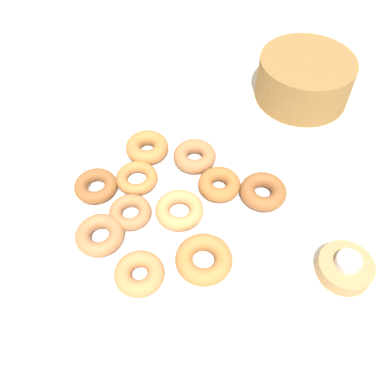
% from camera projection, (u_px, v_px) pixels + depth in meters
% --- Properties ---
extents(ground_plane, '(2.40, 2.40, 0.00)m').
position_uv_depth(ground_plane, '(180.00, 215.00, 0.78)').
color(ground_plane, beige).
extents(donut_plate, '(0.36, 0.36, 0.01)m').
position_uv_depth(donut_plate, '(180.00, 212.00, 0.78)').
color(donut_plate, silver).
rests_on(donut_plate, ground_plane).
extents(donut_0, '(0.10, 0.10, 0.02)m').
position_uv_depth(donut_0, '(137.00, 178.00, 0.81)').
color(donut_0, '#BC7A3D').
rests_on(donut_0, donut_plate).
extents(donut_1, '(0.10, 0.10, 0.03)m').
position_uv_depth(donut_1, '(139.00, 273.00, 0.68)').
color(donut_1, '#C6844C').
rests_on(donut_1, donut_plate).
extents(donut_2, '(0.13, 0.13, 0.03)m').
position_uv_depth(donut_2, '(204.00, 259.00, 0.69)').
color(donut_2, '#BC7A3D').
rests_on(donut_2, donut_plate).
extents(donut_3, '(0.12, 0.12, 0.03)m').
position_uv_depth(donut_3, '(179.00, 210.00, 0.76)').
color(donut_3, tan).
rests_on(donut_3, donut_plate).
extents(donut_4, '(0.11, 0.11, 0.03)m').
position_uv_depth(donut_4, '(195.00, 156.00, 0.84)').
color(donut_4, '#B27547').
rests_on(donut_4, donut_plate).
extents(donut_5, '(0.10, 0.10, 0.03)m').
position_uv_depth(donut_5, '(263.00, 191.00, 0.78)').
color(donut_5, '#995B2D').
rests_on(donut_5, donut_plate).
extents(donut_6, '(0.11, 0.11, 0.03)m').
position_uv_depth(donut_6, '(100.00, 235.00, 0.73)').
color(donut_6, '#B27547').
rests_on(donut_6, donut_plate).
extents(donut_7, '(0.08, 0.08, 0.02)m').
position_uv_depth(donut_7, '(96.00, 186.00, 0.79)').
color(donut_7, '#995B2D').
rests_on(donut_7, donut_plate).
extents(donut_8, '(0.10, 0.10, 0.03)m').
position_uv_depth(donut_8, '(219.00, 184.00, 0.79)').
color(donut_8, '#AD6B33').
rests_on(donut_8, donut_plate).
extents(donut_9, '(0.10, 0.10, 0.03)m').
position_uv_depth(donut_9, '(147.00, 147.00, 0.85)').
color(donut_9, '#BC7A3D').
rests_on(donut_9, donut_plate).
extents(donut_10, '(0.08, 0.08, 0.02)m').
position_uv_depth(donut_10, '(130.00, 212.00, 0.76)').
color(donut_10, '#B27547').
rests_on(donut_10, donut_plate).
extents(candle_holder, '(0.09, 0.09, 0.03)m').
position_uv_depth(candle_holder, '(345.00, 268.00, 0.70)').
color(candle_holder, tan).
rests_on(candle_holder, ground_plane).
extents(tealight, '(0.04, 0.04, 0.01)m').
position_uv_depth(tealight, '(348.00, 262.00, 0.68)').
color(tealight, silver).
rests_on(tealight, candle_holder).
extents(basket, '(0.26, 0.26, 0.10)m').
position_uv_depth(basket, '(304.00, 79.00, 0.95)').
color(basket, olive).
rests_on(basket, ground_plane).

